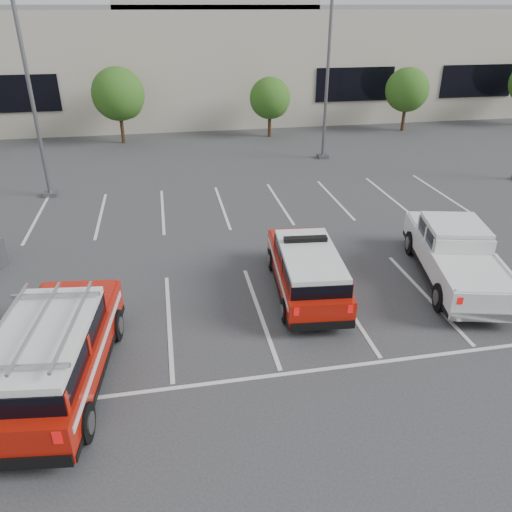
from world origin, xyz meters
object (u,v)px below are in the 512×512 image
Objects in this scene: light_pole_mid at (328,67)px; white_pickup at (455,259)px; tree_mid_right at (271,100)px; convention_building at (188,54)px; tree_right at (408,91)px; light_pole_left at (29,84)px; tree_mid_left at (120,96)px; fire_chief_suv at (307,273)px; ladder_suv at (54,358)px.

light_pole_mid is 1.62× the size of white_pickup.
light_pole_mid reaches higher than tree_mid_right.
tree_right is (14.91, -9.82, -1.95)m from convention_building.
convention_building is at bearing 67.61° from light_pole_left.
tree_mid_right is 0.39× the size of light_pole_left.
tree_mid_right is at bearing -0.00° from tree_mid_left.
fire_chief_suv is (-13.42, -21.18, -2.04)m from tree_right.
tree_mid_left reaches higher than tree_right.
tree_right is at bearing 56.75° from ladder_suv.
convention_building is 31.94m from white_pickup.
light_pole_left is 1.62× the size of white_pickup.
tree_right is at bearing 36.77° from light_pole_mid.
white_pickup is (-8.32, -21.18, -2.04)m from tree_right.
tree_right is 10.38m from light_pole_mid.
tree_mid_left is at bearing 153.08° from light_pole_mid.
convention_building is at bearing 98.05° from fire_chief_suv.
tree_mid_left is at bearing 180.00° from tree_mid_right.
light_pole_mid is at bearing -143.23° from tree_right.
light_pole_left is (-23.09, -10.05, 2.41)m from tree_right.
tree_mid_right is 0.39× the size of light_pole_mid.
tree_mid_right is 6.88m from light_pole_mid.
white_pickup reaches higher than fire_chief_suv.
fire_chief_suv is 5.10m from white_pickup.
light_pole_mid is 16.66m from fire_chief_suv.
light_pole_mid is (11.91, -6.05, 2.14)m from tree_mid_left.
tree_right is at bearing -0.00° from tree_mid_left.
light_pole_mid is 1.77× the size of ladder_suv.
convention_building is at bearing 146.63° from tree_right.
tree_mid_right is 10.00m from tree_right.
tree_mid_left is 24.45m from ladder_suv.
convention_building is 5.86× the size of light_pole_left.
tree_mid_right is at bearing 108.08° from white_pickup.
light_pole_left reaches higher than tree_right.
ladder_suv is at bearing -130.07° from tree_right.
light_pole_mid reaches higher than white_pickup.
light_pole_left is 15.52m from light_pole_mid.
convention_building reaches higher than tree_mid_right.
tree_mid_right is 21.53m from fire_chief_suv.
convention_building is at bearing 116.57° from tree_mid_right.
convention_building is 9.49× the size of white_pickup.
tree_right is (10.00, 0.00, 0.27)m from tree_mid_right.
tree_mid_right is 0.76× the size of fire_chief_suv.
ladder_suv is (-12.39, -18.30, -4.31)m from light_pole_mid.
convention_building reaches higher than tree_right.
tree_mid_left is 1.21× the size of tree_mid_right.
tree_right is 0.43× the size of light_pole_left.
tree_mid_left is at bearing 180.00° from tree_right.
tree_right is (20.00, -0.00, -0.27)m from tree_mid_left.
ladder_suv is at bearing -99.26° from convention_building.
light_pole_mid is (6.82, -15.86, 0.47)m from convention_building.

